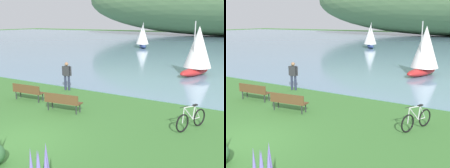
# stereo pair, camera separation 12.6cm
# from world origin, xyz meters

# --- Properties ---
(ground_plane) EXTENTS (200.00, 200.00, 0.00)m
(ground_plane) POSITION_xyz_m (0.00, 0.00, 0.00)
(ground_plane) COLOR #3D7533
(park_bench_near_camera) EXTENTS (1.85, 0.70, 0.88)m
(park_bench_near_camera) POSITION_xyz_m (-0.81, 3.35, 0.52)
(park_bench_near_camera) COLOR brown
(park_bench_near_camera) RESTS_ON ground
(park_bench_further_along) EXTENTS (1.83, 0.61, 0.88)m
(park_bench_further_along) POSITION_xyz_m (-3.61, 3.87, 0.52)
(park_bench_further_along) COLOR brown
(park_bench_further_along) RESTS_ON ground
(bicycle_leaning_near_bench) EXTENTS (0.73, 1.66, 1.01)m
(bicycle_leaning_near_bench) POSITION_xyz_m (4.87, 4.25, 0.40)
(bicycle_leaning_near_bench) COLOR black
(bicycle_leaning_near_bench) RESTS_ON ground
(person_at_shoreline) EXTENTS (0.60, 0.30, 1.71)m
(person_at_shoreline) POSITION_xyz_m (-3.26, 6.66, 0.98)
(person_at_shoreline) COLOR #282D47
(person_at_shoreline) RESTS_ON ground
(sailboat_nearest_to_shore) EXTENTS (2.59, 3.58, 4.05)m
(sailboat_nearest_to_shore) POSITION_xyz_m (2.40, 15.19, 1.95)
(sailboat_nearest_to_shore) COLOR #B22323
(sailboat_nearest_to_shore) RESTS_ON bay_water
(sailboat_mid_bay) EXTENTS (2.74, 3.15, 3.75)m
(sailboat_mid_bay) POSITION_xyz_m (-10.02, 32.74, 1.80)
(sailboat_mid_bay) COLOR navy
(sailboat_mid_bay) RESTS_ON bay_water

